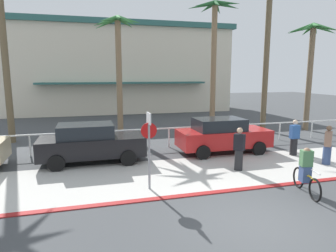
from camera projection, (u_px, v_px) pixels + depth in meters
ground_plane at (162, 141)px, 17.05m from camera, size 80.00×80.00×0.00m
sidewalk_strip at (198, 172)px, 11.54m from camera, size 44.00×4.00×0.02m
curb_paint at (221, 192)px, 9.64m from camera, size 44.00×0.24×0.03m
building_backdrop at (118, 69)px, 32.62m from camera, size 22.53×12.10×8.72m
rail_fence at (169, 131)px, 15.48m from camera, size 26.83×0.08×1.04m
stop_sign_bike_lane at (149, 140)px, 9.59m from camera, size 0.52×0.56×2.56m
palm_tree_0 at (1, 21)px, 15.57m from camera, size 2.98×3.61×8.96m
palm_tree_1 at (118, 45)px, 18.10m from camera, size 2.94×3.44×7.27m
palm_tree_2 at (214, 36)px, 19.38m from camera, size 3.48×3.11×8.46m
palm_tree_3 at (267, 29)px, 19.07m from camera, size 3.25×3.08×9.53m
palm_tree_4 at (312, 48)px, 19.51m from camera, size 3.48×3.44×7.08m
car_black_1 at (91, 143)px, 12.73m from camera, size 4.40×2.02×1.69m
car_red_2 at (222, 135)px, 14.37m from camera, size 4.40×2.02×1.69m
cyclist_yellow_0 at (306, 172)px, 9.48m from camera, size 0.49×1.78×1.50m
pedestrian_0 at (328, 147)px, 12.45m from camera, size 0.47×0.46×1.67m
pedestrian_1 at (239, 151)px, 11.68m from camera, size 0.46×0.47×1.72m
pedestrian_2 at (294, 139)px, 13.89m from camera, size 0.42×0.34×1.70m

